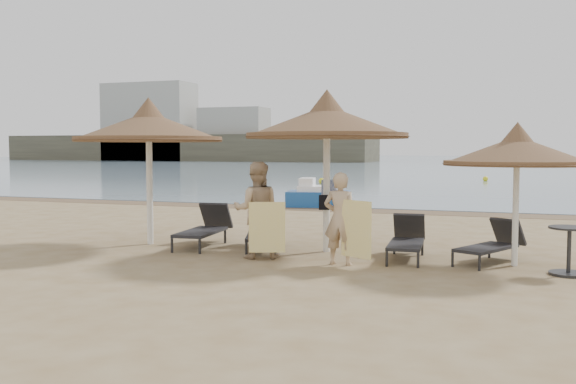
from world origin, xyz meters
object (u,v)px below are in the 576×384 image
at_px(person_right, 340,211).
at_px(lounger_far_left, 205,227).
at_px(palapa_left, 149,127).
at_px(palapa_center, 327,123).
at_px(person_left, 257,202).
at_px(lounger_near_right, 407,239).
at_px(lounger_far_right, 493,243).
at_px(pedal_boat, 317,196).
at_px(side_table, 569,252).
at_px(lounger_near_left, 263,231).
at_px(palapa_right, 517,152).

bearing_deg(person_right, lounger_far_left, -19.65).
distance_m(palapa_left, palapa_center, 3.90).
relative_size(palapa_center, person_left, 1.54).
bearing_deg(palapa_left, lounger_near_right, 1.06).
distance_m(lounger_far_left, lounger_far_right, 5.86).
relative_size(lounger_far_right, pedal_boat, 0.76).
bearing_deg(side_table, lounger_far_right, 146.14).
distance_m(palapa_center, person_left, 2.19).
relative_size(palapa_left, side_table, 4.00).
distance_m(side_table, person_right, 3.85).
bearing_deg(lounger_near_right, lounger_far_left, 173.79).
height_order(lounger_near_left, pedal_boat, pedal_boat).
height_order(person_left, pedal_boat, person_left).
relative_size(palapa_center, palapa_right, 1.28).
height_order(palapa_center, person_left, palapa_center).
height_order(palapa_left, person_right, palapa_left).
height_order(palapa_center, lounger_far_right, palapa_center).
distance_m(person_right, pedal_boat, 11.33).
distance_m(lounger_near_right, lounger_far_right, 1.55).
bearing_deg(lounger_far_left, palapa_right, -7.94).
height_order(side_table, pedal_boat, pedal_boat).
xyz_separation_m(side_table, pedal_boat, (-7.48, 10.31, 0.00)).
relative_size(lounger_near_left, pedal_boat, 0.83).
xyz_separation_m(palapa_right, lounger_near_left, (-4.93, 0.30, -1.65)).
xyz_separation_m(palapa_left, lounger_near_right, (5.54, 0.10, -2.16)).
height_order(palapa_right, lounger_near_right, palapa_right).
xyz_separation_m(lounger_near_left, person_left, (0.31, -1.09, 0.69)).
relative_size(person_right, pedal_boat, 0.81).
relative_size(lounger_near_right, lounger_far_right, 1.03).
distance_m(palapa_left, pedal_boat, 9.96).
xyz_separation_m(lounger_far_left, lounger_far_right, (5.86, -0.01, -0.05)).
height_order(lounger_far_right, person_left, person_left).
relative_size(palapa_center, lounger_far_left, 1.63).
relative_size(lounger_near_right, side_table, 2.31).
relative_size(lounger_far_left, lounger_near_right, 1.09).
bearing_deg(palapa_center, lounger_far_right, -2.32).
relative_size(palapa_left, lounger_near_left, 1.62).
xyz_separation_m(palapa_left, lounger_near_left, (2.55, 0.25, -2.15)).
bearing_deg(lounger_far_left, palapa_left, -175.85).
distance_m(lounger_near_left, side_table, 5.84).
relative_size(lounger_near_right, person_left, 0.87).
bearing_deg(lounger_far_left, lounger_near_left, -3.91).
bearing_deg(pedal_boat, palapa_center, -82.20).
height_order(lounger_far_right, person_right, person_right).
height_order(palapa_right, lounger_far_left, palapa_right).
height_order(lounger_far_left, lounger_far_right, lounger_far_left).
relative_size(lounger_far_left, person_left, 0.95).
bearing_deg(lounger_far_left, lounger_near_right, -6.95).
distance_m(lounger_near_left, person_right, 2.42).
bearing_deg(lounger_near_left, person_left, -93.82).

